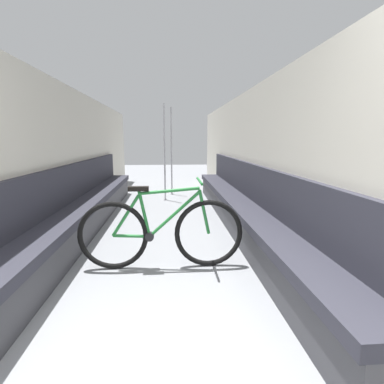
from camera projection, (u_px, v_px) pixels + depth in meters
name	position (u px, v px, depth m)	size (l,w,h in m)	color
wall_left	(66.00, 159.00, 4.27)	(0.10, 10.61, 2.07)	beige
wall_right	(255.00, 158.00, 4.47)	(0.10, 10.61, 2.07)	beige
bench_seat_row_left	(82.00, 211.00, 4.22)	(0.43, 6.27, 0.96)	#3D3D42
bench_seat_row_right	(241.00, 208.00, 4.39)	(0.43, 6.27, 0.96)	#3D3D42
bicycle	(161.00, 233.00, 3.04)	(1.68, 0.46, 0.91)	black
grab_pole_near	(171.00, 153.00, 7.07)	(0.08, 0.08, 2.05)	gray
grab_pole_far	(164.00, 154.00, 6.38)	(0.08, 0.08, 2.05)	gray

